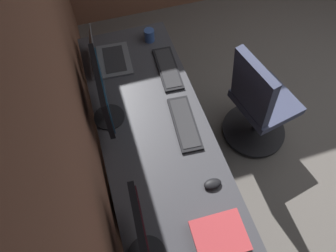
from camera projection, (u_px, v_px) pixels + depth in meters
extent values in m
cube|color=brown|center=(62.00, 87.00, 1.42)|extent=(4.76, 0.10, 2.60)
cube|color=#38383D|center=(160.00, 148.00, 1.91)|extent=(2.23, 0.70, 0.03)
cylinder|color=silver|center=(159.00, 61.00, 2.80)|extent=(0.05, 0.05, 0.70)
cylinder|color=silver|center=(96.00, 75.00, 2.71)|extent=(0.05, 0.05, 0.70)
cube|color=#38383D|center=(167.00, 203.00, 2.10)|extent=(0.40, 0.50, 0.69)
cube|color=silver|center=(202.00, 193.00, 2.14)|extent=(0.37, 0.01, 0.61)
cylinder|color=black|center=(109.00, 117.00, 2.01)|extent=(0.20, 0.20, 0.01)
cylinder|color=black|center=(108.00, 112.00, 1.96)|extent=(0.04, 0.04, 0.10)
cube|color=black|center=(102.00, 92.00, 1.78)|extent=(0.47, 0.04, 0.32)
cube|color=navy|center=(105.00, 91.00, 1.79)|extent=(0.43, 0.02, 0.28)
cube|color=black|center=(144.00, 246.00, 1.34)|extent=(0.50, 0.06, 0.29)
cube|color=#330F14|center=(147.00, 244.00, 1.34)|extent=(0.46, 0.03, 0.26)
cube|color=#595B60|center=(114.00, 60.00, 2.28)|extent=(0.35, 0.26, 0.01)
cube|color=#262628|center=(114.00, 59.00, 2.27)|extent=(0.28, 0.17, 0.00)
cube|color=#595B60|center=(92.00, 52.00, 2.16)|extent=(0.34, 0.08, 0.22)
cube|color=#B2BCCC|center=(92.00, 52.00, 2.16)|extent=(0.30, 0.07, 0.19)
cube|color=black|center=(185.00, 123.00, 1.98)|extent=(0.43, 0.17, 0.02)
cube|color=#2D2D30|center=(185.00, 122.00, 1.97)|extent=(0.39, 0.14, 0.00)
cube|color=black|center=(168.00, 69.00, 2.23)|extent=(0.43, 0.16, 0.02)
cube|color=#2D2D30|center=(168.00, 67.00, 2.22)|extent=(0.38, 0.13, 0.00)
ellipsoid|color=black|center=(213.00, 184.00, 1.75)|extent=(0.06, 0.10, 0.03)
cube|color=#B2383D|center=(217.00, 236.00, 1.60)|extent=(0.17, 0.24, 0.03)
cube|color=#B2383D|center=(220.00, 235.00, 1.57)|extent=(0.23, 0.28, 0.02)
cylinder|color=#335193|center=(149.00, 35.00, 2.36)|extent=(0.08, 0.08, 0.10)
torus|color=#335193|center=(148.00, 31.00, 2.38)|extent=(0.06, 0.01, 0.06)
cube|color=#383D56|center=(266.00, 102.00, 2.42)|extent=(0.51, 0.50, 0.07)
cube|color=#383D56|center=(253.00, 89.00, 2.12)|extent=(0.41, 0.20, 0.50)
cylinder|color=black|center=(259.00, 117.00, 2.60)|extent=(0.05, 0.05, 0.37)
cylinder|color=black|center=(253.00, 130.00, 2.77)|extent=(0.56, 0.56, 0.03)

